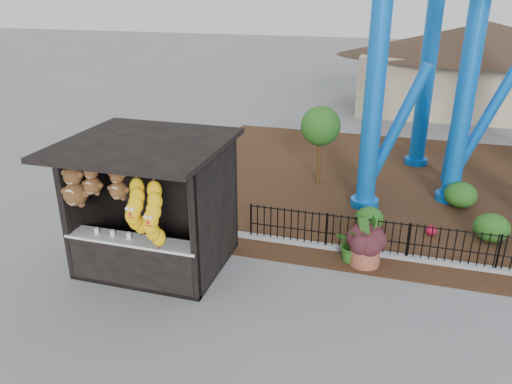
# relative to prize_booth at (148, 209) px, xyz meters

# --- Properties ---
(ground) EXTENTS (120.00, 120.00, 0.00)m
(ground) POSITION_rel_prize_booth_xyz_m (3.01, -0.91, -1.53)
(ground) COLOR slate
(ground) RESTS_ON ground
(mulch_bed) EXTENTS (18.00, 12.00, 0.02)m
(mulch_bed) POSITION_rel_prize_booth_xyz_m (7.01, 7.09, -1.52)
(mulch_bed) COLOR #331E11
(mulch_bed) RESTS_ON ground
(curb) EXTENTS (18.00, 0.18, 0.12)m
(curb) POSITION_rel_prize_booth_xyz_m (7.01, 2.09, -1.47)
(curb) COLOR gray
(curb) RESTS_ON ground
(prize_booth) EXTENTS (3.50, 3.40, 3.12)m
(prize_booth) POSITION_rel_prize_booth_xyz_m (0.00, 0.00, 0.00)
(prize_booth) COLOR black
(prize_booth) RESTS_ON ground
(picket_fence) EXTENTS (12.20, 0.06, 1.00)m
(picket_fence) POSITION_rel_prize_booth_xyz_m (7.91, 2.09, -1.03)
(picket_fence) COLOR black
(picket_fence) RESTS_ON ground
(terracotta_planter) EXTENTS (0.95, 0.95, 0.56)m
(terracotta_planter) POSITION_rel_prize_booth_xyz_m (4.83, 1.61, -1.25)
(terracotta_planter) COLOR brown
(terracotta_planter) RESTS_ON ground
(planter_foliage) EXTENTS (0.70, 0.70, 0.64)m
(planter_foliage) POSITION_rel_prize_booth_xyz_m (4.83, 1.61, -0.65)
(planter_foliage) COLOR #341419
(planter_foliage) RESTS_ON terracotta_planter
(potted_plant) EXTENTS (0.98, 0.89, 0.95)m
(potted_plant) POSITION_rel_prize_booth_xyz_m (4.55, 1.66, -1.05)
(potted_plant) COLOR #1B5418
(potted_plant) RESTS_ON ground
(landscaping) EXTENTS (8.03, 3.62, 0.77)m
(landscaping) POSITION_rel_prize_booth_xyz_m (7.71, 4.56, -1.18)
(landscaping) COLOR #215017
(landscaping) RESTS_ON mulch_bed
(pavilion) EXTENTS (15.00, 15.00, 4.80)m
(pavilion) POSITION_rel_prize_booth_xyz_m (9.01, 19.09, 1.54)
(pavilion) COLOR #BFAD8C
(pavilion) RESTS_ON ground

